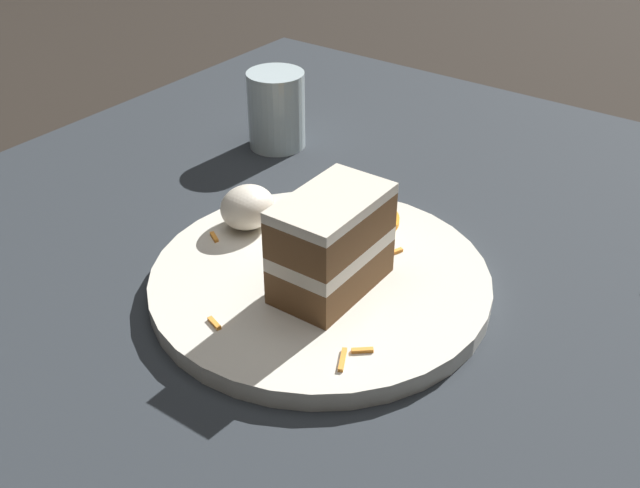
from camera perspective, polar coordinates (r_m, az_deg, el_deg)
ground_plane at (r=0.69m, az=5.63°, el=-5.29°), size 6.00×6.00×0.00m
dining_table at (r=0.68m, az=5.68°, el=-4.56°), size 1.03×1.08×0.02m
plate at (r=0.67m, az=0.00°, el=-2.84°), size 0.30×0.30×0.02m
cake_slice at (r=0.63m, az=0.88°, el=0.04°), size 0.11×0.06×0.09m
cream_dollop at (r=0.73m, az=-5.54°, el=2.81°), size 0.06×0.05×0.04m
orange_garnish at (r=0.74m, az=3.43°, el=1.91°), size 0.07×0.07×0.01m
carrot_shreds_scatter at (r=0.63m, az=-0.68°, el=-4.53°), size 0.19×0.22×0.00m
drinking_glass at (r=0.92m, az=-3.33°, el=9.80°), size 0.07×0.07×0.09m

